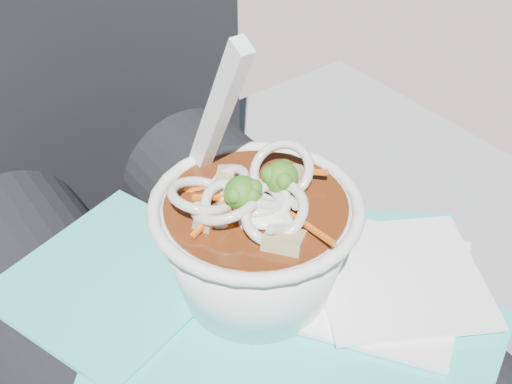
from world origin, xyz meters
TOP-DOWN VIEW (x-y plane):
  - lap at (0.00, 0.00)m, footprint 0.34×0.48m
  - person_body at (0.00, 0.09)m, footprint 0.34×0.94m
  - plastic_bag at (0.01, -0.05)m, footprint 0.36×0.36m
  - napkins at (0.09, -0.08)m, footprint 0.19×0.18m
  - udon_bowl at (0.01, -0.03)m, footprint 0.17×0.17m

SIDE VIEW (x-z plane):
  - lap at x=0.00m, z-range 0.43..0.57m
  - person_body at x=0.00m, z-range 0.04..1.02m
  - plastic_bag at x=0.01m, z-range 0.57..0.59m
  - napkins at x=0.09m, z-range 0.59..0.60m
  - udon_bowl at x=0.01m, z-range 0.54..0.74m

